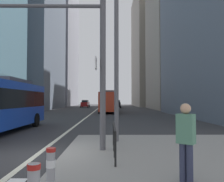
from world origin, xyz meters
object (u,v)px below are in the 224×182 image
Objects in this scene: car_receding_far at (117,104)px; pedestrian_waiting at (186,138)px; car_oncoming_mid at (85,104)px; traffic_signal_gantry at (52,44)px; street_lamp_post at (116,28)px; bollard_left at (51,166)px; city_bus_red_receding at (109,101)px; car_receding_near at (111,104)px.

car_receding_far is 52.06m from pedestrian_waiting.
car_oncoming_mid is at bearing 151.32° from car_receding_far.
street_lamp_post reaches higher than traffic_signal_gantry.
traffic_signal_gantry is at bearing -143.45° from street_lamp_post.
car_oncoming_mid is 5.30× the size of bollard_left.
car_receding_far is 52.53m from bollard_left.
traffic_signal_gantry is 5.25m from bollard_left.
street_lamp_post is at bearing 36.55° from traffic_signal_gantry.
city_bus_red_receding is 2.61× the size of car_receding_far.
city_bus_red_receding is 32.03m from pedestrian_waiting.
car_receding_far is (1.44, -1.33, -0.00)m from car_receding_near.
car_receding_far is 0.51× the size of street_lamp_post.
car_oncoming_mid is 53.35m from traffic_signal_gantry.
city_bus_red_receding is 2.35× the size of car_receding_near.
car_receding_far is 47.00m from street_lamp_post.
pedestrian_waiting is at bearing -88.53° from car_receding_near.
street_lamp_post is (-1.48, -46.78, 4.30)m from car_receding_far.
street_lamp_post is (-0.04, -48.10, 4.29)m from car_receding_near.
city_bus_red_receding is 20.20m from car_receding_far.
street_lamp_post reaches higher than car_receding_near.
traffic_signal_gantry is (-2.02, -28.52, 2.26)m from city_bus_red_receding.
car_receding_near is (0.50, 21.42, -0.84)m from city_bus_red_receding.
car_receding_far is at bearing 89.92° from pedestrian_waiting.
street_lamp_post is (2.48, 1.84, 1.19)m from traffic_signal_gantry.
car_receding_far is 4.75× the size of bollard_left.
traffic_signal_gantry is 3.31m from street_lamp_post.
bollard_left is at bearing -172.61° from pedestrian_waiting.
car_receding_near is 1.96m from car_receding_far.
pedestrian_waiting is at bearing 7.39° from bollard_left.
traffic_signal_gantry is (-2.53, -49.94, 3.10)m from car_receding_near.
car_oncoming_mid is 1.12× the size of car_receding_far.
traffic_signal_gantry reaches higher than pedestrian_waiting.
traffic_signal_gantry is at bearing 103.99° from bollard_left.
street_lamp_post is 4.52× the size of pedestrian_waiting.
car_oncoming_mid is 9.32m from car_receding_far.
car_receding_near is (6.74, -3.15, 0.00)m from car_oncoming_mid.
traffic_signal_gantry is 0.75× the size of street_lamp_post.
pedestrian_waiting is (1.37, -53.39, 0.15)m from car_receding_near.
city_bus_red_receding is 1.76× the size of traffic_signal_gantry.
car_receding_near is at bearing 88.65° from city_bus_red_receding.
car_receding_near is at bearing 91.47° from pedestrian_waiting.
car_oncoming_mid reaches higher than pedestrian_waiting.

